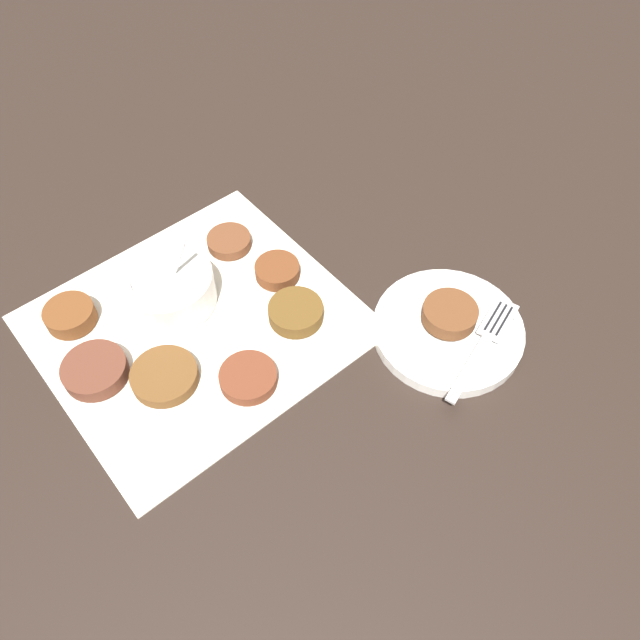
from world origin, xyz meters
TOP-DOWN VIEW (x-y plane):
  - ground_plane at (0.00, 0.00)m, footprint 4.00×4.00m
  - napkin at (0.00, 0.02)m, footprint 0.42×0.39m
  - sauce_bowl at (0.01, -0.03)m, footprint 0.12×0.11m
  - fritter_0 at (0.13, 0.03)m, footprint 0.07×0.07m
  - fritter_1 at (-0.11, 0.07)m, footprint 0.07×0.07m
  - fritter_2 at (-0.09, -0.08)m, footprint 0.06×0.06m
  - fritter_3 at (0.13, -0.06)m, footprint 0.06×0.06m
  - fritter_4 at (0.06, 0.08)m, footprint 0.08×0.08m
  - fritter_5 at (-0.02, 0.12)m, footprint 0.07×0.07m
  - fritter_6 at (-0.12, -0.01)m, footprint 0.06×0.06m
  - serving_plate at (-0.26, 0.17)m, footprint 0.18×0.18m
  - fritter_on_plate at (-0.26, 0.17)m, footprint 0.07×0.07m
  - fork at (-0.29, 0.21)m, footprint 0.15×0.10m

SIDE VIEW (x-z plane):
  - ground_plane at x=0.00m, z-range 0.00..0.00m
  - napkin at x=0.00m, z-range 0.00..0.00m
  - fritter_2 at x=-0.09m, z-range 0.00..0.02m
  - serving_plate at x=-0.26m, z-range 0.00..0.02m
  - fritter_4 at x=0.06m, z-range 0.00..0.02m
  - fritter_5 at x=-0.02m, z-range 0.00..0.02m
  - fritter_6 at x=-0.12m, z-range 0.00..0.02m
  - fritter_0 at x=0.13m, z-range 0.00..0.02m
  - fritter_1 at x=-0.11m, z-range 0.00..0.02m
  - fritter_3 at x=0.13m, z-range 0.00..0.03m
  - fork at x=-0.29m, z-range 0.02..0.03m
  - sauce_bowl at x=0.01m, z-range -0.02..0.07m
  - fritter_on_plate at x=-0.26m, z-range 0.02..0.04m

